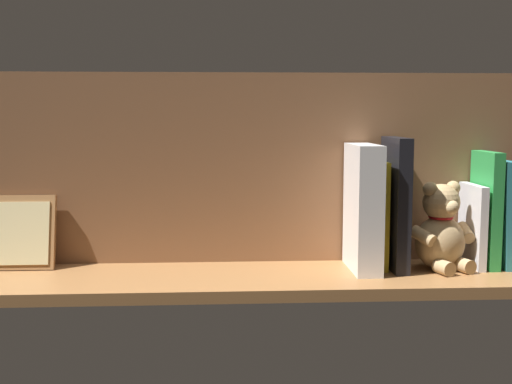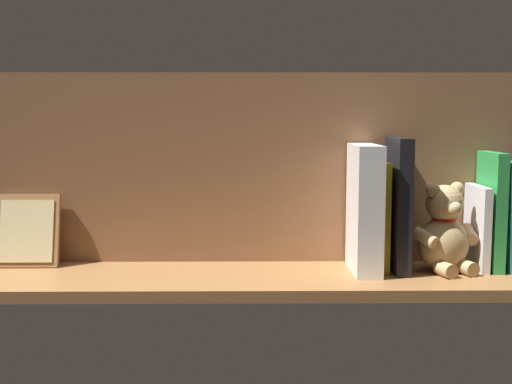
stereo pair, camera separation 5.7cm
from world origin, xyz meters
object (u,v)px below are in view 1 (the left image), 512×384
Objects in this scene: teddy_bear at (441,231)px; picture_frame_leaning at (23,233)px; dictionary_thick_white at (363,208)px; book_0 at (500,213)px.

picture_frame_leaning is (81.31, -5.23, -0.48)cm from teddy_bear.
dictionary_thick_white is at bearing 175.89° from picture_frame_leaning.
teddy_bear is 16.01cm from dictionary_thick_white.
book_0 is 94.03cm from picture_frame_leaning.
teddy_bear is 81.48cm from picture_frame_leaning.
picture_frame_leaning is (93.93, -2.88, -3.44)cm from book_0.
book_0 is at bearing -176.20° from dictionary_thick_white.
dictionary_thick_white is at bearing -20.30° from teddy_bear.
book_0 reaches higher than teddy_bear.
teddy_bear is 1.19× the size of picture_frame_leaning.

